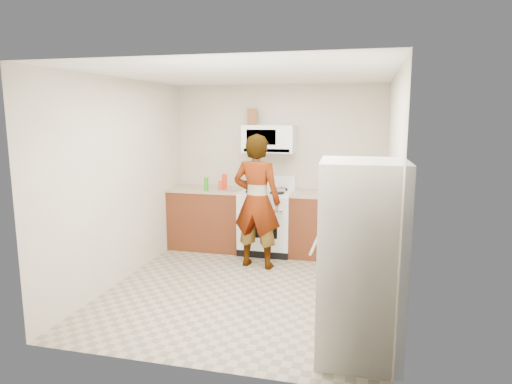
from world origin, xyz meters
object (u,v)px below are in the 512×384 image
(fridge, at_px, (361,261))
(saucepan, at_px, (256,184))
(microwave, at_px, (269,139))
(kettle, at_px, (325,184))
(person, at_px, (257,201))
(gas_range, at_px, (267,220))

(fridge, bearing_deg, saucepan, 116.58)
(microwave, xyz_separation_m, saucepan, (-0.21, 0.01, -0.69))
(fridge, height_order, kettle, fridge)
(kettle, bearing_deg, microwave, 167.21)
(person, bearing_deg, gas_range, -81.91)
(gas_range, xyz_separation_m, microwave, (0.00, 0.13, 1.21))
(kettle, distance_m, saucepan, 1.05)
(microwave, xyz_separation_m, person, (0.01, -0.81, -0.80))
(person, distance_m, fridge, 2.48)
(fridge, distance_m, kettle, 2.97)
(kettle, bearing_deg, gas_range, 175.81)
(person, xyz_separation_m, fridge, (1.41, -2.04, -0.05))
(person, xyz_separation_m, kettle, (0.82, 0.86, 0.13))
(microwave, distance_m, person, 1.13)
(microwave, height_order, kettle, microwave)
(microwave, xyz_separation_m, kettle, (0.83, 0.05, -0.66))
(kettle, bearing_deg, person, -149.94)
(person, height_order, kettle, person)
(microwave, bearing_deg, gas_range, -90.00)
(person, relative_size, saucepan, 8.82)
(gas_range, height_order, fridge, fridge)
(microwave, bearing_deg, person, -89.02)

